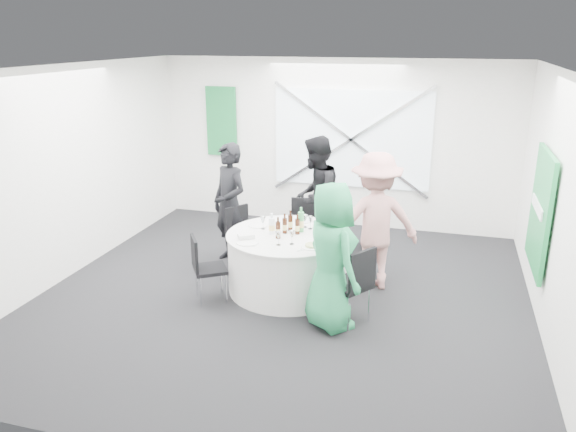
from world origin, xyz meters
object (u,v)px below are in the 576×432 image
(chair_front_left, at_px, (204,264))
(person_man_back_left, at_px, (230,204))
(person_woman_pink, at_px, (375,221))
(green_water_bottle, at_px, (301,222))
(chair_back_right, at_px, (362,244))
(person_woman_green, at_px, (331,257))
(banquet_table, at_px, (288,262))
(chair_back_left, at_px, (242,232))
(clear_water_bottle, at_px, (272,226))
(chair_back, at_px, (303,225))
(person_man_back, at_px, (315,197))
(chair_front_right, at_px, (354,280))

(chair_front_left, xyz_separation_m, person_man_back_left, (-0.16, 1.29, 0.38))
(person_woman_pink, bearing_deg, chair_front_left, 5.88)
(person_man_back_left, bearing_deg, green_water_bottle, 8.23)
(chair_back_right, xyz_separation_m, person_woman_green, (-0.14, -1.40, 0.35))
(chair_front_left, xyz_separation_m, person_woman_pink, (1.93, 1.00, 0.40))
(banquet_table, bearing_deg, person_woman_green, -47.27)
(banquet_table, relative_size, chair_back_left, 1.80)
(chair_back_left, xyz_separation_m, chair_front_left, (-0.06, -1.16, -0.01))
(clear_water_bottle, bearing_deg, chair_back_right, 32.22)
(chair_back, bearing_deg, chair_front_left, -120.45)
(person_man_back, bearing_deg, green_water_bottle, 6.33)
(chair_back_left, xyz_separation_m, person_man_back_left, (-0.22, 0.13, 0.36))
(chair_front_right, bearing_deg, person_woman_green, -31.31)
(chair_back_right, relative_size, clear_water_bottle, 3.13)
(green_water_bottle, bearing_deg, clear_water_bottle, -151.51)
(green_water_bottle, bearing_deg, chair_back_right, 33.82)
(person_woman_pink, bearing_deg, chair_back, -52.51)
(banquet_table, bearing_deg, green_water_bottle, 46.64)
(green_water_bottle, height_order, clear_water_bottle, green_water_bottle)
(banquet_table, relative_size, person_woman_pink, 0.87)
(person_woman_pink, xyz_separation_m, clear_water_bottle, (-1.23, -0.44, -0.03))
(chair_back_right, height_order, chair_front_right, chair_front_right)
(chair_back_left, bearing_deg, chair_back_right, -54.02)
(person_woman_green, bearing_deg, person_woman_pink, -57.88)
(person_man_back, bearing_deg, person_woman_pink, 50.59)
(chair_front_right, height_order, person_woman_pink, person_woman_pink)
(chair_back_left, xyz_separation_m, chair_back_right, (1.70, 0.06, -0.02))
(chair_back_left, distance_m, chair_front_left, 1.16)
(chair_back_left, height_order, person_woman_green, person_woman_green)
(chair_front_right, bearing_deg, chair_back_right, -140.82)
(chair_back_left, xyz_separation_m, person_woman_green, (1.56, -1.34, 0.33))
(chair_back_left, distance_m, chair_back_right, 1.70)
(banquet_table, height_order, green_water_bottle, green_water_bottle)
(chair_back_left, relative_size, person_man_back, 0.48)
(chair_front_left, height_order, person_woman_pink, person_woman_pink)
(chair_back, xyz_separation_m, person_woman_green, (0.80, -1.85, 0.32))
(person_man_back_left, xyz_separation_m, green_water_bottle, (1.19, -0.56, 0.02))
(person_woman_green, relative_size, green_water_bottle, 5.25)
(banquet_table, distance_m, clear_water_bottle, 0.52)
(chair_back_right, xyz_separation_m, green_water_bottle, (-0.73, -0.49, 0.40))
(person_man_back, bearing_deg, clear_water_bottle, -8.47)
(person_woman_pink, relative_size, clear_water_bottle, 6.65)
(chair_front_left, height_order, green_water_bottle, green_water_bottle)
(chair_front_left, distance_m, person_man_back, 2.14)
(person_man_back, height_order, person_woman_pink, person_man_back)
(person_woman_green, height_order, clear_water_bottle, person_woman_green)
(banquet_table, relative_size, green_water_bottle, 4.88)
(chair_back_right, bearing_deg, person_man_back, -165.12)
(person_woman_green, distance_m, green_water_bottle, 1.08)
(chair_back, relative_size, person_man_back, 0.50)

